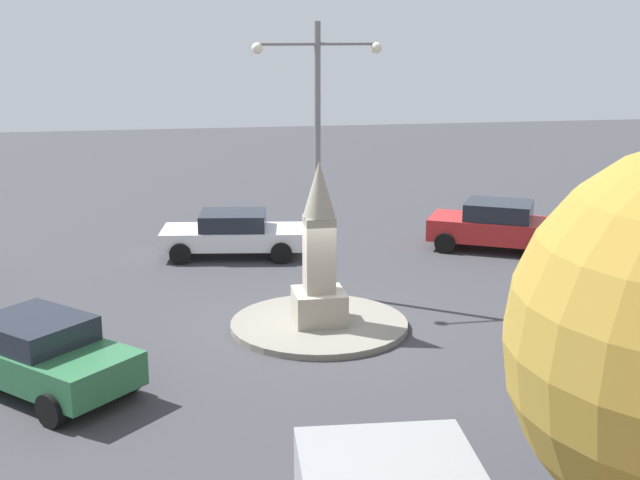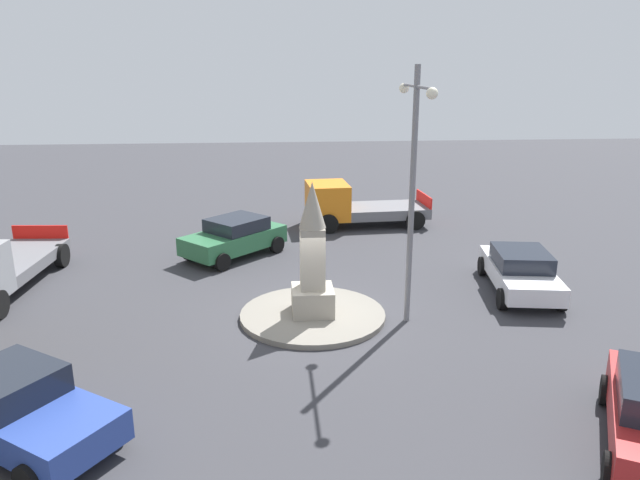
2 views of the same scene
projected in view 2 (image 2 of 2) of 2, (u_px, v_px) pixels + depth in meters
ground_plane at (313, 317)px, 17.22m from camera, size 80.00×80.00×0.00m
traffic_island at (313, 315)px, 17.20m from camera, size 4.19×4.19×0.15m
monument at (312, 261)px, 16.73m from camera, size 1.18×1.18×3.83m
streetlamp at (413, 172)px, 15.80m from camera, size 3.29×0.28×7.04m
car_white_parked_left at (520, 270)px, 18.98m from camera, size 4.51×2.46×1.38m
car_green_near_island at (235, 237)px, 22.48m from camera, size 4.07×4.07×1.47m
car_blue_waiting at (18, 408)px, 11.33m from camera, size 3.79×4.40×1.50m
truck_orange_far_side at (351, 205)px, 26.69m from camera, size 2.79×5.52×1.97m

